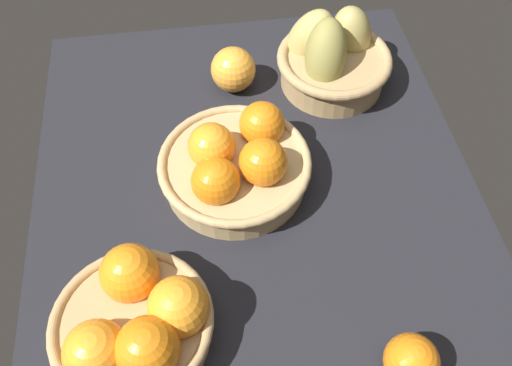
# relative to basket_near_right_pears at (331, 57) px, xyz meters

# --- Properties ---
(market_tray) EXTENTS (0.84, 0.72, 0.03)m
(market_tray) POSITION_rel_basket_near_right_pears_xyz_m (-0.23, 0.17, -0.07)
(market_tray) COLOR black
(market_tray) RESTS_ON ground
(basket_near_right_pears) EXTENTS (0.21, 0.21, 0.16)m
(basket_near_right_pears) POSITION_rel_basket_near_right_pears_xyz_m (0.00, 0.00, 0.00)
(basket_near_right_pears) COLOR tan
(basket_near_right_pears) RESTS_ON market_tray
(basket_far_left) EXTENTS (0.22, 0.22, 0.11)m
(basket_far_left) POSITION_rel_basket_near_right_pears_xyz_m (-0.46, 0.36, -0.01)
(basket_far_left) COLOR tan
(basket_far_left) RESTS_ON market_tray
(basket_center) EXTENTS (0.25, 0.25, 0.11)m
(basket_center) POSITION_rel_basket_near_right_pears_xyz_m (-0.21, 0.20, -0.01)
(basket_center) COLOR tan
(basket_center) RESTS_ON market_tray
(loose_orange_front_gap) EXTENTS (0.07, 0.07, 0.07)m
(loose_orange_front_gap) POSITION_rel_basket_near_right_pears_xyz_m (-0.55, 0.02, -0.02)
(loose_orange_front_gap) COLOR orange
(loose_orange_front_gap) RESTS_ON market_tray
(loose_orange_back_gap) EXTENTS (0.08, 0.08, 0.08)m
(loose_orange_back_gap) POSITION_rel_basket_near_right_pears_xyz_m (0.01, 0.18, -0.01)
(loose_orange_back_gap) COLOR #F49E33
(loose_orange_back_gap) RESTS_ON market_tray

